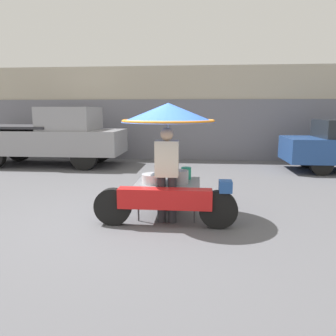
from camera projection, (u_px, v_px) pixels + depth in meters
ground_plane at (133, 221)px, 5.54m from camera, size 36.00×36.00×0.00m
shopfront_building at (172, 114)px, 13.20m from camera, size 28.00×2.06×3.46m
vendor_motorcycle_cart at (168, 135)px, 5.55m from camera, size 2.32×1.62×1.98m
vendor_person at (167, 170)px, 5.36m from camera, size 0.38×0.22×1.58m
pickup_truck at (52, 137)px, 11.04m from camera, size 5.06×1.86×1.96m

